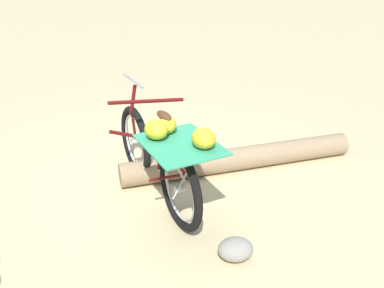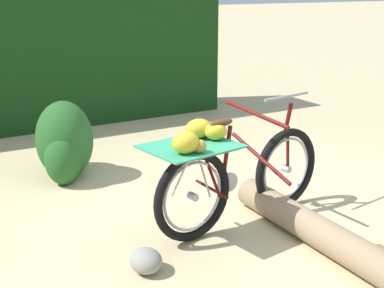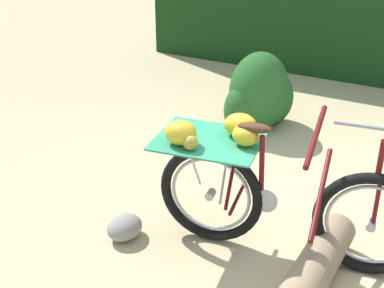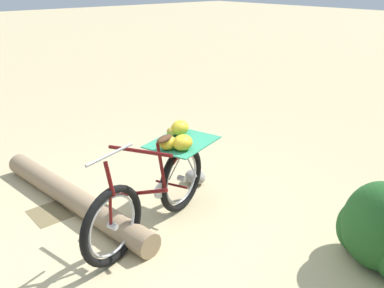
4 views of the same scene
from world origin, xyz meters
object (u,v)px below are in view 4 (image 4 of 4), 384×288
object	(u,v)px
bicycle	(157,184)
fallen_log	(73,197)
shrub_cluster	(381,232)
path_stone	(195,177)

from	to	relation	value
bicycle	fallen_log	xyz separation A→B (m)	(0.91, 0.49, -0.36)
shrub_cluster	path_stone	size ratio (longest dim) A/B	3.08
bicycle	path_stone	bearing A→B (deg)	-169.10
bicycle	shrub_cluster	size ratio (longest dim) A/B	2.13
bicycle	shrub_cluster	bearing A→B (deg)	105.45
fallen_log	shrub_cluster	xyz separation A→B (m)	(-2.62, -1.55, 0.23)
bicycle	path_stone	size ratio (longest dim) A/B	6.58
bicycle	fallen_log	bearing A→B (deg)	-78.13
bicycle	path_stone	xyz separation A→B (m)	(0.46, -0.89, -0.40)
path_stone	fallen_log	bearing A→B (deg)	72.00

